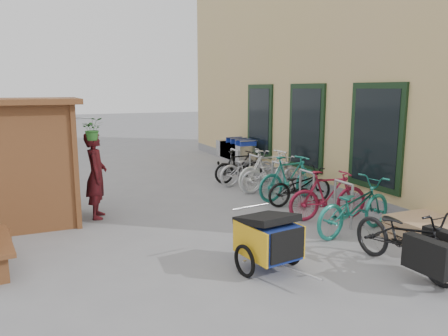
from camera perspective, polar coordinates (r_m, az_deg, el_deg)
name	(u,v)px	position (r m, az deg, el deg)	size (l,w,h in m)	color
ground	(233,242)	(7.52, 1.15, -9.69)	(80.00, 80.00, 0.00)	gray
building	(363,58)	(14.48, 17.65, 13.51)	(6.07, 13.00, 7.00)	tan
kiosk	(16,145)	(8.94, -25.53, 2.75)	(2.49, 1.65, 2.40)	brown
bike_rack	(278,176)	(10.48, 7.03, -1.08)	(0.05, 5.35, 0.86)	#A5A8AD
pallet_stack	(430,232)	(8.16, 25.32, -7.55)	(1.00, 1.20, 0.40)	tan
shopping_carts	(235,150)	(14.15, 1.46, 2.32)	(0.58, 1.94, 1.03)	silver
child_trailer	(268,237)	(6.34, 5.82, -8.97)	(0.94, 1.52, 0.88)	navy
cargo_bike	(408,239)	(6.78, 22.93, -8.49)	(0.76, 1.89, 0.97)	black
person_kiosk	(96,175)	(9.07, -16.36, -0.91)	(0.64, 0.42, 1.75)	maroon
bike_0	(354,206)	(8.17, 16.66, -4.82)	(0.67, 1.91, 1.00)	#218477
bike_1	(328,195)	(8.88, 13.46, -3.47)	(0.47, 1.67, 1.00)	maroon
bike_2	(300,186)	(9.91, 9.89, -2.34)	(0.57, 1.63, 0.86)	black
bike_3	(289,178)	(10.30, 8.55, -1.26)	(0.49, 1.75, 1.05)	#218477
bike_4	(272,174)	(11.06, 6.25, -0.75)	(0.61, 1.75, 0.92)	#BBBABF
bike_5	(268,170)	(11.08, 5.77, -0.31)	(0.50, 1.79, 1.07)	white
bike_6	(248,168)	(11.83, 3.12, 0.06)	(0.62, 1.77, 0.93)	#BBBABF
bike_7	(239,166)	(12.09, 1.99, 0.21)	(0.42, 1.50, 0.90)	black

